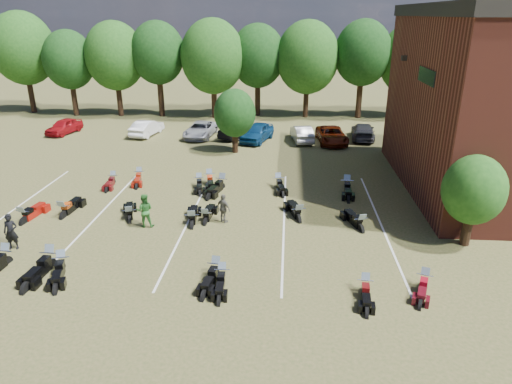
# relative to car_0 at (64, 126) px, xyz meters

# --- Properties ---
(ground) EXTENTS (160.00, 160.00, 0.00)m
(ground) POSITION_rel_car_0_xyz_m (18.09, -20.32, -0.67)
(ground) COLOR brown
(ground) RESTS_ON ground
(car_0) EXTENTS (2.36, 4.17, 1.34)m
(car_0) POSITION_rel_car_0_xyz_m (0.00, 0.00, 0.00)
(car_0) COLOR maroon
(car_0) RESTS_ON ground
(car_1) EXTENTS (2.18, 4.36, 1.37)m
(car_1) POSITION_rel_car_0_xyz_m (7.64, -0.08, 0.02)
(car_1) COLOR silver
(car_1) RESTS_ON ground
(car_2) EXTENTS (2.61, 4.89, 1.31)m
(car_2) POSITION_rel_car_0_xyz_m (12.50, -0.36, -0.01)
(car_2) COLOR #93949B
(car_2) RESTS_ON ground
(car_3) EXTENTS (3.50, 4.98, 1.34)m
(car_3) POSITION_rel_car_0_xyz_m (15.69, -0.03, 0.00)
(car_3) COLOR black
(car_3) RESTS_ON ground
(car_4) EXTENTS (3.05, 4.82, 1.53)m
(car_4) POSITION_rel_car_0_xyz_m (17.57, -1.35, 0.10)
(car_4) COLOR navy
(car_4) RESTS_ON ground
(car_5) EXTENTS (2.05, 4.29, 1.36)m
(car_5) POSITION_rel_car_0_xyz_m (21.34, -1.12, 0.01)
(car_5) COLOR #A4A4A0
(car_5) RESTS_ON ground
(car_6) EXTENTS (2.63, 4.98, 1.33)m
(car_6) POSITION_rel_car_0_xyz_m (23.83, -1.52, -0.00)
(car_6) COLOR #511404
(car_6) RESTS_ON ground
(car_7) EXTENTS (2.35, 4.81, 1.35)m
(car_7) POSITION_rel_car_0_xyz_m (26.64, 0.02, 0.00)
(car_7) COLOR #343439
(car_7) RESTS_ON ground
(person_black) EXTENTS (0.69, 0.50, 1.73)m
(person_black) POSITION_rel_car_0_xyz_m (7.67, -21.22, 0.20)
(person_black) COLOR black
(person_black) RESTS_ON ground
(person_green) EXTENTS (0.94, 0.78, 1.76)m
(person_green) POSITION_rel_car_0_xyz_m (13.05, -18.46, 0.21)
(person_green) COLOR #296827
(person_green) RESTS_ON ground
(person_grey) EXTENTS (0.96, 0.86, 1.56)m
(person_grey) POSITION_rel_car_0_xyz_m (16.96, -17.69, 0.11)
(person_grey) COLOR #555349
(person_grey) RESTS_ON ground
(motorcycle_0) EXTENTS (0.87, 2.40, 1.32)m
(motorcycle_0) POSITION_rel_car_0_xyz_m (8.13, -22.59, -0.67)
(motorcycle_0) COLOR black
(motorcycle_0) RESTS_ON ground
(motorcycle_1) EXTENTS (1.35, 2.38, 1.27)m
(motorcycle_1) POSITION_rel_car_0_xyz_m (10.79, -22.93, -0.67)
(motorcycle_1) COLOR black
(motorcycle_1) RESTS_ON ground
(motorcycle_2) EXTENTS (0.91, 2.56, 1.41)m
(motorcycle_2) POSITION_rel_car_0_xyz_m (10.16, -22.70, -0.67)
(motorcycle_2) COLOR black
(motorcycle_2) RESTS_ON ground
(motorcycle_3) EXTENTS (1.00, 2.28, 1.23)m
(motorcycle_3) POSITION_rel_car_0_xyz_m (17.34, -22.94, -0.67)
(motorcycle_3) COLOR black
(motorcycle_3) RESTS_ON ground
(motorcycle_4) EXTENTS (0.77, 2.08, 1.14)m
(motorcycle_4) POSITION_rel_car_0_xyz_m (17.66, -23.29, -0.67)
(motorcycle_4) COLOR black
(motorcycle_4) RESTS_ON ground
(motorcycle_5) EXTENTS (0.84, 2.07, 1.13)m
(motorcycle_5) POSITION_rel_car_0_xyz_m (23.31, -23.67, -0.67)
(motorcycle_5) COLOR black
(motorcycle_5) RESTS_ON ground
(motorcycle_6) EXTENTS (1.29, 2.14, 1.14)m
(motorcycle_6) POSITION_rel_car_0_xyz_m (25.70, -23.12, -0.67)
(motorcycle_6) COLOR #460A13
(motorcycle_6) RESTS_ON ground
(motorcycle_7) EXTENTS (1.05, 2.52, 1.37)m
(motorcycle_7) POSITION_rel_car_0_xyz_m (6.64, -18.54, -0.67)
(motorcycle_7) COLOR maroon
(motorcycle_7) RESTS_ON ground
(motorcycle_8) EXTENTS (0.96, 2.53, 1.38)m
(motorcycle_8) POSITION_rel_car_0_xyz_m (8.35, -17.70, -0.67)
(motorcycle_8) COLOR black
(motorcycle_8) RESTS_ON ground
(motorcycle_9) EXTENTS (1.42, 2.44, 1.29)m
(motorcycle_9) POSITION_rel_car_0_xyz_m (12.05, -17.97, -0.67)
(motorcycle_9) COLOR black
(motorcycle_9) RESTS_ON ground
(motorcycle_10) EXTENTS (1.04, 2.50, 1.35)m
(motorcycle_10) POSITION_rel_car_0_xyz_m (15.42, -18.36, -0.67)
(motorcycle_10) COLOR black
(motorcycle_10) RESTS_ON ground
(motorcycle_11) EXTENTS (0.88, 2.27, 1.24)m
(motorcycle_11) POSITION_rel_car_0_xyz_m (16.04, -17.91, -0.67)
(motorcycle_11) COLOR black
(motorcycle_11) RESTS_ON ground
(motorcycle_12) EXTENTS (1.42, 2.58, 1.37)m
(motorcycle_12) POSITION_rel_car_0_xyz_m (20.84, -17.24, -0.67)
(motorcycle_12) COLOR black
(motorcycle_12) RESTS_ON ground
(motorcycle_13) EXTENTS (1.48, 2.50, 1.33)m
(motorcycle_13) POSITION_rel_car_0_xyz_m (23.92, -18.18, -0.67)
(motorcycle_13) COLOR black
(motorcycle_13) RESTS_ON ground
(motorcycle_14) EXTENTS (0.81, 2.08, 1.13)m
(motorcycle_14) POSITION_rel_car_0_xyz_m (9.11, -12.43, -0.67)
(motorcycle_14) COLOR #510B0E
(motorcycle_14) RESTS_ON ground
(motorcycle_15) EXTENTS (1.06, 2.23, 1.19)m
(motorcycle_15) POSITION_rel_car_0_xyz_m (10.58, -11.65, -0.67)
(motorcycle_15) COLOR maroon
(motorcycle_15) RESTS_ON ground
(motorcycle_16) EXTENTS (1.09, 2.22, 1.18)m
(motorcycle_16) POSITION_rel_car_0_xyz_m (14.68, -12.50, -0.67)
(motorcycle_16) COLOR black
(motorcycle_16) RESTS_ON ground
(motorcycle_17) EXTENTS (1.22, 2.39, 1.27)m
(motorcycle_17) POSITION_rel_car_0_xyz_m (15.23, -11.88, -0.67)
(motorcycle_17) COLOR black
(motorcycle_17) RESTS_ON ground
(motorcycle_18) EXTENTS (1.47, 2.62, 1.39)m
(motorcycle_18) POSITION_rel_car_0_xyz_m (16.16, -12.88, -0.67)
(motorcycle_18) COLOR black
(motorcycle_18) RESTS_ON ground
(motorcycle_19) EXTENTS (1.14, 2.35, 1.26)m
(motorcycle_19) POSITION_rel_car_0_xyz_m (19.65, -12.30, -0.67)
(motorcycle_19) COLOR black
(motorcycle_19) RESTS_ON ground
(motorcycle_20) EXTENTS (0.91, 2.50, 1.37)m
(motorcycle_20) POSITION_rel_car_0_xyz_m (23.85, -12.62, -0.67)
(motorcycle_20) COLOR black
(motorcycle_20) RESTS_ON ground
(tree_line) EXTENTS (56.00, 6.00, 9.79)m
(tree_line) POSITION_rel_car_0_xyz_m (17.09, 8.68, 5.64)
(tree_line) COLOR black
(tree_line) RESTS_ON ground
(young_tree_near_building) EXTENTS (2.80, 2.80, 4.16)m
(young_tree_near_building) POSITION_rel_car_0_xyz_m (28.59, -19.32, 2.08)
(young_tree_near_building) COLOR black
(young_tree_near_building) RESTS_ON ground
(young_tree_midfield) EXTENTS (3.20, 3.20, 4.70)m
(young_tree_midfield) POSITION_rel_car_0_xyz_m (16.09, -4.82, 2.42)
(young_tree_midfield) COLOR black
(young_tree_midfield) RESTS_ON ground
(parking_lines) EXTENTS (20.10, 14.00, 0.01)m
(parking_lines) POSITION_rel_car_0_xyz_m (15.09, -17.32, -0.66)
(parking_lines) COLOR silver
(parking_lines) RESTS_ON ground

